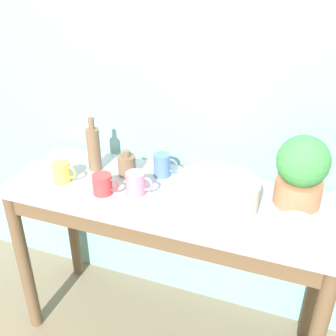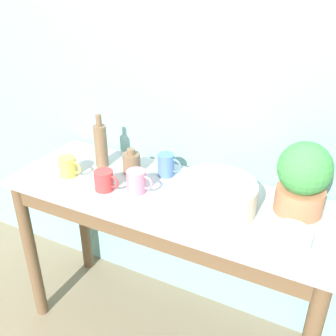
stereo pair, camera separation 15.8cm
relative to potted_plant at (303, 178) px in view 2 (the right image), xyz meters
name	(u,v)px [view 2 (the right image)]	position (x,y,z in m)	size (l,w,h in m)	color
wall_back	(200,85)	(-0.51, 0.20, 0.23)	(6.00, 0.05, 2.40)	#7AB2B2
counter_table	(166,231)	(-0.51, -0.13, -0.33)	(1.41, 0.51, 0.82)	brown
potted_plant	(303,178)	(0.00, 0.00, 0.00)	(0.20, 0.20, 0.29)	#B7704C
bowl_wash_large	(215,196)	(-0.29, -0.13, -0.09)	(0.32, 0.32, 0.11)	beige
bottle_tall	(101,145)	(-0.90, -0.03, -0.04)	(0.06, 0.06, 0.26)	brown
bottle_short	(132,163)	(-0.74, -0.02, -0.10)	(0.08, 0.08, 0.12)	brown
mug_yellow	(68,166)	(-0.97, -0.18, -0.10)	(0.11, 0.08, 0.09)	#E5CC4C
mug_red	(104,180)	(-0.76, -0.20, -0.10)	(0.11, 0.08, 0.09)	#C63838
mug_pink	(137,181)	(-0.63, -0.16, -0.10)	(0.12, 0.08, 0.10)	pink
mug_blue	(167,165)	(-0.58, 0.03, -0.10)	(0.11, 0.08, 0.10)	#4C70B7
bowl_small_enamel_white	(290,238)	(0.01, -0.23, -0.12)	(0.14, 0.14, 0.06)	silver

